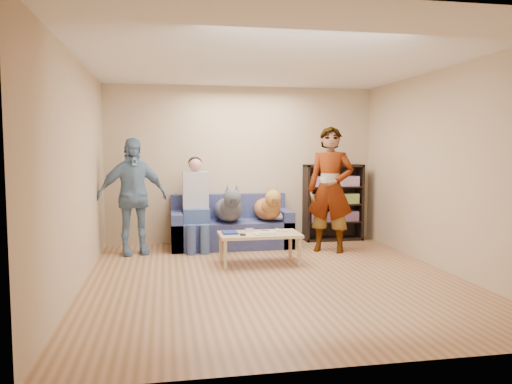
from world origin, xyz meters
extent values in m
plane|color=olive|center=(0.00, 0.00, 0.00)|extent=(5.00, 5.00, 0.00)
plane|color=white|center=(0.00, 0.00, 2.60)|extent=(5.00, 5.00, 0.00)
plane|color=tan|center=(0.00, 2.50, 1.30)|extent=(4.50, 0.00, 4.50)
plane|color=tan|center=(0.00, -2.50, 1.30)|extent=(4.50, 0.00, 4.50)
plane|color=tan|center=(-2.25, 0.00, 1.30)|extent=(0.00, 5.00, 5.00)
plane|color=tan|center=(2.25, 0.00, 1.30)|extent=(0.00, 5.00, 5.00)
ellipsoid|color=#BABABF|center=(0.52, 1.88, 0.49)|extent=(0.38, 0.32, 0.13)
imported|color=gray|center=(1.19, 1.41, 0.95)|extent=(0.83, 0.73, 1.90)
imported|color=#6F93B2|center=(-1.76, 1.76, 0.87)|extent=(1.09, 0.67, 1.73)
cube|color=white|center=(0.99, 1.21, 1.13)|extent=(0.06, 0.13, 0.03)
cube|color=navy|center=(-0.42, 0.87, 0.43)|extent=(0.20, 0.26, 0.03)
cube|color=silver|center=(0.03, 0.72, 0.43)|extent=(0.26, 0.20, 0.02)
cube|color=#BCAF96|center=(0.06, 0.74, 0.44)|extent=(0.22, 0.17, 0.01)
cube|color=silver|center=(-0.14, 0.94, 0.45)|extent=(0.11, 0.06, 0.05)
cube|color=silver|center=(0.26, 0.92, 0.43)|extent=(0.04, 0.13, 0.03)
cube|color=silver|center=(0.34, 0.84, 0.43)|extent=(0.09, 0.06, 0.03)
cylinder|color=silver|center=(0.18, 0.80, 0.43)|extent=(0.07, 0.07, 0.02)
cylinder|color=white|center=(0.18, 0.88, 0.43)|extent=(0.07, 0.07, 0.02)
cylinder|color=#D7571E|center=(-0.04, 0.66, 0.42)|extent=(0.13, 0.06, 0.01)
cylinder|color=black|center=(0.10, 1.00, 0.42)|extent=(0.13, 0.08, 0.01)
cube|color=black|center=(-0.27, 0.70, 0.43)|extent=(0.07, 0.12, 0.02)
cube|color=#515B93|center=(-0.25, 2.05, 0.21)|extent=(1.90, 0.85, 0.42)
cube|color=#515B93|center=(-0.25, 2.38, 0.62)|extent=(1.90, 0.18, 0.40)
cube|color=#515B93|center=(-1.11, 2.05, 0.29)|extent=(0.18, 0.85, 0.58)
cube|color=#515B93|center=(0.61, 2.05, 0.29)|extent=(0.18, 0.85, 0.58)
cube|color=#3D4F86|center=(-0.81, 1.97, 0.53)|extent=(0.40, 0.38, 0.22)
cylinder|color=#3A4D80|center=(-0.91, 1.55, 0.21)|extent=(0.14, 0.14, 0.47)
cylinder|color=#436194|center=(-0.71, 1.55, 0.21)|extent=(0.14, 0.14, 0.47)
cube|color=#B0B0B5|center=(-0.81, 2.07, 0.92)|extent=(0.40, 0.24, 0.58)
sphere|color=tan|center=(-0.81, 2.07, 1.32)|extent=(0.21, 0.21, 0.21)
ellipsoid|color=black|center=(-0.81, 2.10, 1.35)|extent=(0.22, 0.22, 0.19)
ellipsoid|color=#4F5159|center=(-0.30, 1.98, 0.61)|extent=(0.43, 0.90, 0.37)
sphere|color=#4C5056|center=(-0.30, 1.66, 0.69)|extent=(0.32, 0.32, 0.32)
sphere|color=#4A4D54|center=(-0.30, 1.48, 0.84)|extent=(0.26, 0.26, 0.26)
cube|color=black|center=(-0.30, 1.36, 0.81)|extent=(0.08, 0.12, 0.07)
cone|color=#53555F|center=(-0.37, 1.51, 0.98)|extent=(0.08, 0.08, 0.12)
cone|color=#4D5058|center=(-0.24, 1.51, 0.98)|extent=(0.08, 0.08, 0.12)
cylinder|color=#51525C|center=(-0.30, 2.41, 0.57)|extent=(0.05, 0.29, 0.17)
ellipsoid|color=#C4683B|center=(0.33, 2.02, 0.60)|extent=(0.41, 0.85, 0.35)
sphere|color=#A76733|center=(0.33, 1.73, 0.68)|extent=(0.31, 0.31, 0.31)
sphere|color=#BC8739|center=(0.33, 1.56, 0.82)|extent=(0.25, 0.25, 0.25)
cube|color=brown|center=(0.33, 1.45, 0.78)|extent=(0.08, 0.12, 0.07)
cone|color=#AD6835|center=(0.27, 1.59, 0.95)|extent=(0.08, 0.08, 0.12)
cone|color=#AA7534|center=(0.40, 1.59, 0.95)|extent=(0.08, 0.08, 0.12)
cylinder|color=#B28236|center=(0.33, 2.42, 0.56)|extent=(0.05, 0.28, 0.16)
cube|color=tan|center=(-0.02, 0.82, 0.40)|extent=(1.10, 0.60, 0.04)
cylinder|color=tan|center=(-0.52, 0.57, 0.19)|extent=(0.05, 0.05, 0.38)
cylinder|color=tan|center=(0.48, 0.57, 0.19)|extent=(0.05, 0.05, 0.38)
cylinder|color=tan|center=(-0.52, 1.07, 0.19)|extent=(0.05, 0.05, 0.38)
cylinder|color=tan|center=(0.48, 1.07, 0.19)|extent=(0.05, 0.05, 0.38)
cube|color=black|center=(1.07, 2.32, 0.65)|extent=(0.04, 0.34, 1.30)
cube|color=black|center=(2.03, 2.32, 0.65)|extent=(0.04, 0.34, 1.30)
cube|color=black|center=(1.55, 2.32, 1.28)|extent=(1.00, 0.34, 0.04)
cube|color=black|center=(1.55, 2.32, 0.02)|extent=(1.00, 0.34, 0.04)
cube|color=black|center=(1.55, 2.48, 0.65)|extent=(1.00, 0.02, 1.30)
cube|color=black|center=(1.55, 2.32, 0.32)|extent=(0.94, 0.32, 0.03)
cube|color=black|center=(1.55, 2.32, 0.62)|extent=(0.94, 0.32, 0.02)
cube|color=black|center=(1.55, 2.32, 0.92)|extent=(0.94, 0.32, 0.02)
cube|color=#B23333|center=(1.55, 2.30, 0.42)|extent=(0.84, 0.24, 0.17)
cube|color=gold|center=(1.55, 2.30, 0.72)|extent=(0.84, 0.24, 0.17)
cube|color=#994C99|center=(1.55, 2.30, 1.02)|extent=(0.84, 0.24, 0.17)
camera|label=1|loc=(-1.28, -5.80, 1.57)|focal=35.00mm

